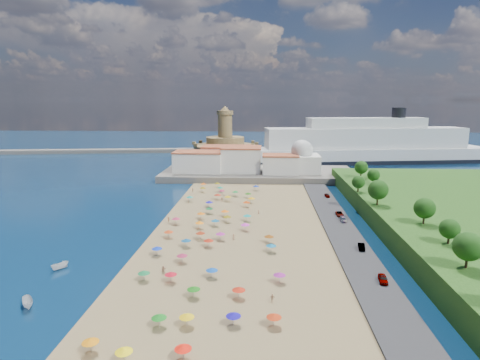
{
  "coord_description": "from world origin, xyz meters",
  "views": [
    {
      "loc": [
        12.1,
        -114.49,
        35.95
      ],
      "look_at": [
        4.0,
        25.0,
        8.0
      ],
      "focal_mm": 30.0,
      "sensor_mm": 36.0,
      "label": 1
    }
  ],
  "objects": [
    {
      "name": "moored_boats",
      "position": [
        -29.98,
        -45.36,
        0.82
      ],
      "size": [
        6.14,
        20.45,
        1.73
      ],
      "color": "white",
      "rests_on": "ground"
    },
    {
      "name": "breakwater",
      "position": [
        -110.0,
        153.0,
        1.3
      ],
      "size": [
        199.03,
        34.77,
        2.6
      ],
      "primitive_type": "cube",
      "rotation": [
        0.0,
        0.0,
        0.14
      ],
      "color": "#59544C",
      "rests_on": "ground"
    },
    {
      "name": "waterfront_buildings",
      "position": [
        -3.05,
        73.64,
        7.88
      ],
      "size": [
        57.0,
        29.0,
        11.0
      ],
      "color": "silver",
      "rests_on": "terrace"
    },
    {
      "name": "ground",
      "position": [
        0.0,
        0.0,
        0.0
      ],
      "size": [
        700.0,
        700.0,
        0.0
      ],
      "primitive_type": "plane",
      "color": "#071938",
      "rests_on": "ground"
    },
    {
      "name": "terrace",
      "position": [
        10.0,
        73.0,
        1.5
      ],
      "size": [
        90.0,
        36.0,
        3.0
      ],
      "primitive_type": "cube",
      "color": "#59544C",
      "rests_on": "ground"
    },
    {
      "name": "beach_parasols",
      "position": [
        -1.12,
        -9.58,
        2.15
      ],
      "size": [
        32.01,
        115.95,
        2.2
      ],
      "color": "gray",
      "rests_on": "beach"
    },
    {
      "name": "beachgoers",
      "position": [
        -5.05,
        -3.58,
        1.09
      ],
      "size": [
        30.92,
        86.95,
        1.73
      ],
      "color": "tan",
      "rests_on": "beach"
    },
    {
      "name": "cruise_ship",
      "position": [
        71.19,
        121.55,
        9.4
      ],
      "size": [
        146.85,
        43.3,
        31.74
      ],
      "color": "black",
      "rests_on": "ground"
    },
    {
      "name": "parked_cars",
      "position": [
        36.0,
        -5.36,
        1.35
      ],
      "size": [
        2.18,
        74.73,
        1.39
      ],
      "color": "gray",
      "rests_on": "promenade"
    },
    {
      "name": "hillside_trees",
      "position": [
        48.84,
        -6.37,
        9.89
      ],
      "size": [
        12.73,
        106.13,
        7.38
      ],
      "color": "#382314",
      "rests_on": "hillside"
    },
    {
      "name": "domed_building",
      "position": [
        30.0,
        71.0,
        8.97
      ],
      "size": [
        16.0,
        16.0,
        15.0
      ],
      "color": "silver",
      "rests_on": "terrace"
    },
    {
      "name": "fortress",
      "position": [
        -12.0,
        138.0,
        6.68
      ],
      "size": [
        40.0,
        40.0,
        32.4
      ],
      "color": "olive",
      "rests_on": "ground"
    },
    {
      "name": "jetty",
      "position": [
        -12.0,
        108.0,
        1.2
      ],
      "size": [
        18.0,
        70.0,
        2.4
      ],
      "primitive_type": "cube",
      "color": "#59544C",
      "rests_on": "ground"
    }
  ]
}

